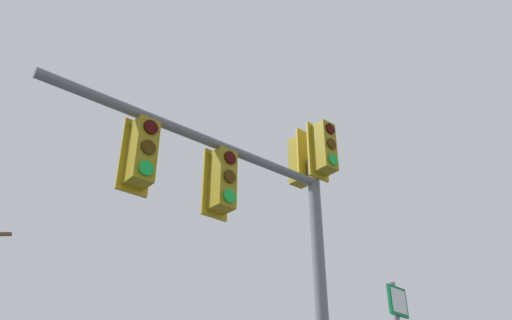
# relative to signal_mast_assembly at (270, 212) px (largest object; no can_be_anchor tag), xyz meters

# --- Properties ---
(signal_mast_assembly) EXTENTS (2.99, 4.30, 6.48)m
(signal_mast_assembly) POSITION_rel_signal_mast_assembly_xyz_m (0.00, 0.00, 0.00)
(signal_mast_assembly) COLOR slate
(signal_mast_assembly) RESTS_ON ground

